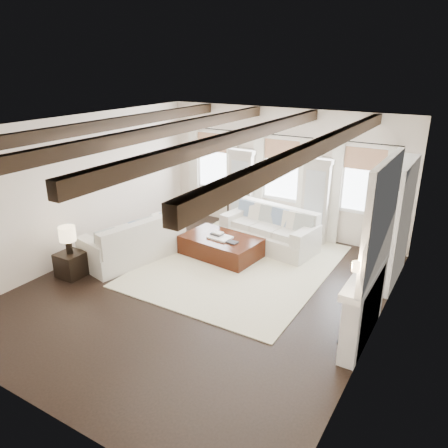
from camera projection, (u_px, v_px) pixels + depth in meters
The scene contains 16 objects.
ground at pixel (202, 289), 8.70m from camera, with size 7.50×7.50×0.00m, color black.
room_shell at pixel (259, 193), 8.39m from camera, with size 6.54×7.54×3.22m.
area_rug at pixel (239, 265), 9.70m from camera, with size 3.74×4.53×0.02m, color beige.
sofa_back at pixel (271, 231), 10.55m from camera, with size 2.42×1.37×0.98m.
sofa_left at pixel (136, 242), 9.88m from camera, with size 1.54×2.49×0.99m.
ottoman at pixel (221, 246), 10.11m from camera, with size 1.75×1.10×0.46m, color black.
tray at pixel (220, 237), 9.98m from camera, with size 0.50×0.38×0.04m, color white.
book_lower at pixel (217, 234), 10.07m from camera, with size 0.26×0.20×0.04m, color #262628.
book_upper at pixel (218, 233), 10.04m from camera, with size 0.22×0.17×0.03m, color beige.
book_loose at pixel (232, 242), 9.72m from camera, with size 0.24×0.18×0.03m, color #262628.
side_table_front at pixel (71, 264), 9.16m from camera, with size 0.52×0.52×0.52m, color black.
lamp_front at pixel (67, 235), 8.93m from camera, with size 0.34×0.34×0.59m.
side_table_back at pixel (238, 210), 12.25m from camera, with size 0.44×0.44×0.67m, color black.
lamp_back at pixel (238, 182), 11.97m from camera, with size 0.40×0.40×0.69m.
candlestick_near at pixel (343, 327), 6.94m from camera, with size 0.15×0.15×0.74m.
candlestick_far at pixel (352, 312), 7.37m from camera, with size 0.15×0.15×0.72m.
Camera 1 is at (4.31, -6.36, 4.29)m, focal length 35.00 mm.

